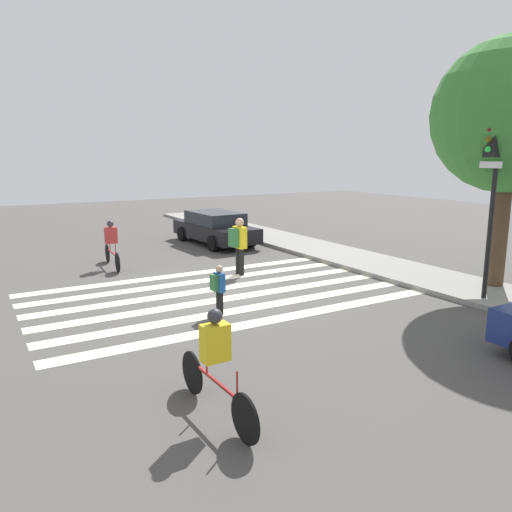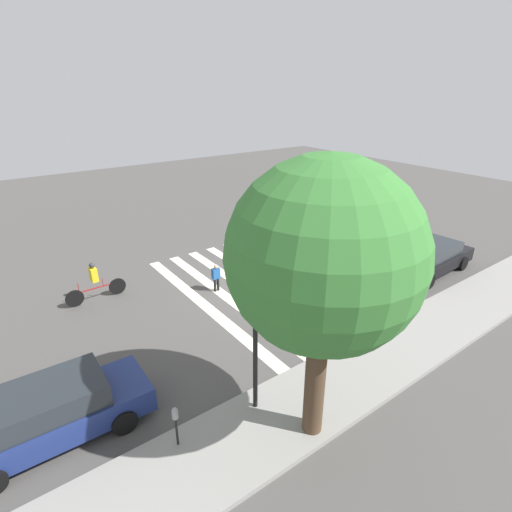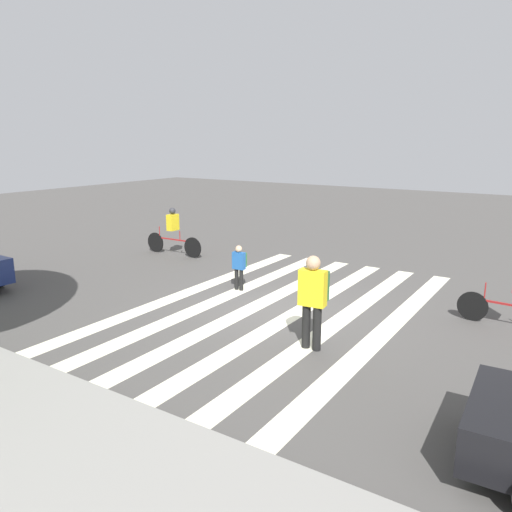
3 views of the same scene
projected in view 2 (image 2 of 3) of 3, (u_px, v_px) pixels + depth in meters
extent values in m
plane|color=#4C4947|center=(258.00, 287.00, 17.08)|extent=(60.00, 60.00, 0.00)
cube|color=gray|center=(377.00, 361.00, 12.42)|extent=(36.00, 2.50, 0.14)
cube|color=#F2EDCC|center=(303.00, 271.00, 18.49)|extent=(0.46, 10.00, 0.01)
cube|color=#F2EDCC|center=(286.00, 277.00, 17.93)|extent=(0.46, 10.00, 0.01)
cube|color=#F2EDCC|center=(268.00, 283.00, 17.36)|extent=(0.46, 10.00, 0.01)
cube|color=#F2EDCC|center=(248.00, 290.00, 16.79)|extent=(0.46, 10.00, 0.01)
cube|color=#F2EDCC|center=(227.00, 297.00, 16.23)|extent=(0.46, 10.00, 0.01)
cube|color=#F2EDCC|center=(205.00, 305.00, 15.66)|extent=(0.46, 10.00, 0.01)
cylinder|color=black|center=(255.00, 335.00, 9.71)|extent=(0.12, 0.12, 4.76)
cube|color=black|center=(250.00, 267.00, 9.16)|extent=(0.32, 0.26, 0.84)
cube|color=silver|center=(250.00, 290.00, 9.40)|extent=(0.60, 0.02, 0.16)
sphere|color=#590F0F|center=(246.00, 255.00, 9.19)|extent=(0.15, 0.15, 0.15)
sphere|color=#59470F|center=(246.00, 264.00, 9.28)|extent=(0.15, 0.15, 0.15)
sphere|color=#26D83F|center=(246.00, 273.00, 9.37)|extent=(0.15, 0.15, 0.15)
cylinder|color=black|center=(177.00, 433.00, 9.34)|extent=(0.06, 0.06, 0.95)
cylinder|color=gray|center=(175.00, 414.00, 9.11)|extent=(0.15, 0.15, 0.22)
sphere|color=gray|center=(175.00, 411.00, 9.06)|extent=(0.14, 0.14, 0.14)
cylinder|color=#4C3826|center=(315.00, 380.00, 9.32)|extent=(0.49, 0.49, 3.26)
sphere|color=#387A33|center=(324.00, 256.00, 8.06)|extent=(4.12, 4.12, 4.12)
cylinder|color=black|center=(316.00, 280.00, 16.70)|extent=(0.16, 0.16, 0.87)
cylinder|color=black|center=(312.00, 282.00, 16.57)|extent=(0.16, 0.16, 0.87)
cube|color=yellow|center=(316.00, 264.00, 16.33)|extent=(0.53, 0.28, 0.69)
sphere|color=tan|center=(316.00, 253.00, 16.14)|extent=(0.27, 0.27, 0.27)
cube|color=#2D6638|center=(312.00, 262.00, 16.49)|extent=(0.40, 0.22, 0.58)
cylinder|color=black|center=(218.00, 284.00, 16.68)|extent=(0.11, 0.11, 0.57)
cylinder|color=black|center=(215.00, 285.00, 16.60)|extent=(0.11, 0.11, 0.57)
cube|color=#1E5199|center=(216.00, 274.00, 16.44)|extent=(0.34, 0.16, 0.45)
sphere|color=tan|center=(216.00, 267.00, 16.31)|extent=(0.18, 0.18, 0.18)
cube|color=#2D6638|center=(214.00, 272.00, 16.54)|extent=(0.26, 0.13, 0.38)
cylinder|color=black|center=(75.00, 299.00, 15.44)|extent=(0.70, 0.06, 0.70)
cylinder|color=black|center=(117.00, 286.00, 16.38)|extent=(0.70, 0.06, 0.70)
cube|color=maroon|center=(96.00, 288.00, 15.83)|extent=(1.43, 0.07, 0.04)
cylinder|color=maroon|center=(103.00, 282.00, 15.93)|extent=(0.03, 0.03, 0.32)
cylinder|color=maroon|center=(79.00, 288.00, 15.40)|extent=(0.03, 0.03, 0.40)
cube|color=yellow|center=(94.00, 275.00, 15.60)|extent=(0.25, 0.41, 0.55)
sphere|color=#333338|center=(92.00, 265.00, 15.44)|extent=(0.22, 0.22, 0.22)
cylinder|color=black|center=(302.00, 247.00, 20.36)|extent=(0.66, 0.08, 0.65)
cylinder|color=black|center=(328.00, 240.00, 21.23)|extent=(0.66, 0.08, 0.65)
cube|color=maroon|center=(315.00, 240.00, 20.72)|extent=(1.50, 0.13, 0.04)
cylinder|color=maroon|center=(320.00, 236.00, 20.81)|extent=(0.03, 0.03, 0.32)
cylinder|color=maroon|center=(305.00, 239.00, 20.31)|extent=(0.03, 0.03, 0.40)
cube|color=#B73333|center=(316.00, 230.00, 20.48)|extent=(0.27, 0.41, 0.55)
sphere|color=#333338|center=(316.00, 222.00, 20.33)|extent=(0.22, 0.22, 0.22)
cube|color=black|center=(429.00, 260.00, 18.24)|extent=(4.81, 2.02, 0.61)
cube|color=#23282D|center=(431.00, 249.00, 18.01)|extent=(2.67, 1.79, 0.52)
cylinder|color=black|center=(429.00, 281.00, 16.86)|extent=(0.65, 0.23, 0.64)
cylinder|color=black|center=(393.00, 267.00, 18.14)|extent=(0.65, 0.23, 0.64)
cylinder|color=black|center=(463.00, 263.00, 18.54)|extent=(0.65, 0.23, 0.64)
cylinder|color=black|center=(427.00, 252.00, 19.82)|extent=(0.65, 0.23, 0.64)
cube|color=navy|center=(54.00, 418.00, 9.63)|extent=(4.58, 1.79, 0.66)
cube|color=#23282D|center=(48.00, 398.00, 9.38)|extent=(2.53, 1.62, 0.58)
cylinder|color=black|center=(124.00, 422.00, 9.85)|extent=(0.64, 0.21, 0.64)
cylinder|color=black|center=(105.00, 384.00, 11.11)|extent=(0.64, 0.21, 0.64)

